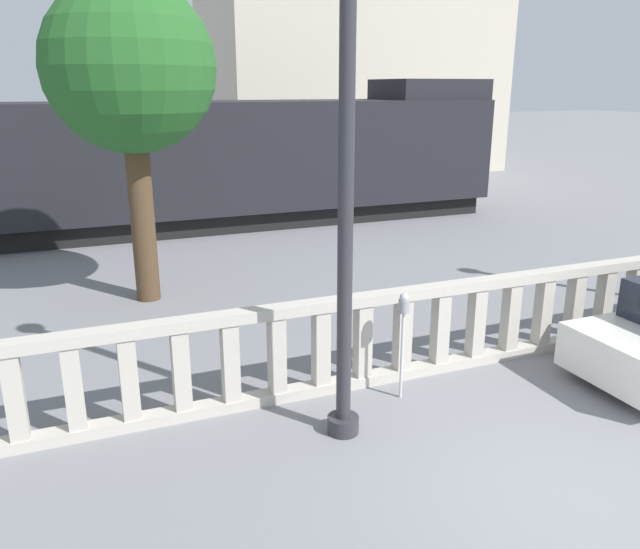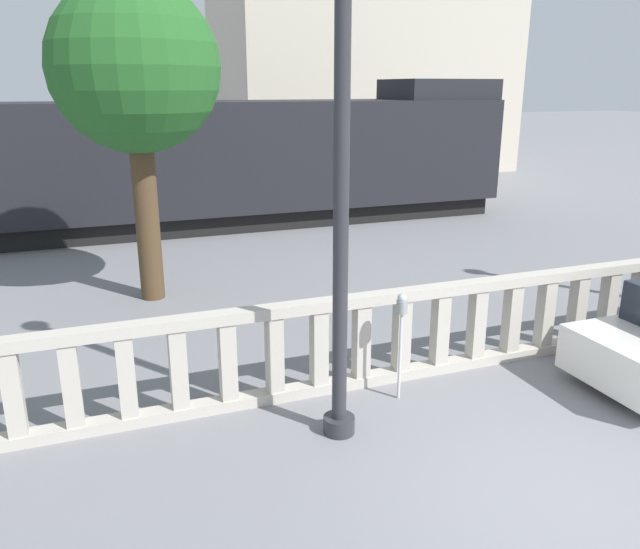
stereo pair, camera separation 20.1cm
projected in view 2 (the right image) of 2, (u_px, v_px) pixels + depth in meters
name	position (u px, v px, depth m)	size (l,w,h in m)	color
ground_plane	(573.00, 504.00, 6.08)	(160.00, 160.00, 0.00)	slate
balustrade	(421.00, 332.00, 8.61)	(12.36, 0.24, 1.29)	#BCB5A8
lamppost	(342.00, 133.00, 6.34)	(0.39, 0.39, 6.24)	#2D2D33
parking_meter	(401.00, 318.00, 7.81)	(0.14, 0.14, 1.44)	silver
train_near	(169.00, 164.00, 17.09)	(20.04, 2.76, 4.11)	black
building_block	(361.00, 3.00, 29.01)	(13.09, 7.90, 15.21)	beige
tree_left	(135.00, 71.00, 10.81)	(2.97, 2.97, 5.70)	#4C3823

